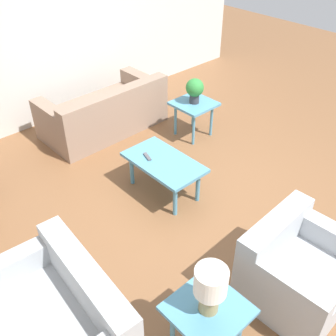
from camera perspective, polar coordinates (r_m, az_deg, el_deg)
name	(u,v)px	position (r m, az deg, el deg)	size (l,w,h in m)	color
ground_plane	(209,198)	(4.78, 5.92, -4.32)	(14.00, 14.00, 0.00)	brown
wall_right	(61,27)	(6.31, -15.33, 19.10)	(0.12, 7.20, 2.70)	silver
sofa	(105,113)	(5.99, -9.11, 7.87)	(0.94, 1.81, 0.74)	gray
armchair	(296,270)	(3.78, 18.09, -13.87)	(0.86, 0.94, 0.75)	#A8ADB2
loveseat	(61,321)	(3.43, -15.32, -20.64)	(1.33, 0.91, 0.75)	#A8ADB2
coffee_table	(164,165)	(4.60, -0.62, 0.47)	(0.97, 0.55, 0.46)	teal
side_table_plant	(194,108)	(5.72, 3.78, 8.75)	(0.55, 0.55, 0.53)	teal
side_table_lamp	(208,315)	(3.18, 5.75, -20.40)	(0.55, 0.55, 0.53)	teal
potted_plant	(195,89)	(5.60, 3.90, 11.38)	(0.26, 0.26, 0.36)	#333338
table_lamp	(210,287)	(2.90, 6.17, -16.75)	(0.24, 0.24, 0.42)	#997F4C
remote_control	(147,157)	(4.63, -3.03, 1.67)	(0.16, 0.09, 0.02)	#4C4C51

